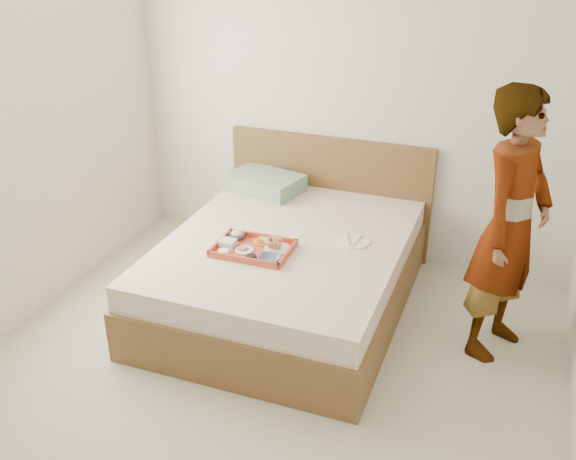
% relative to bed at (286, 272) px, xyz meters
% --- Properties ---
extents(ground, '(3.50, 4.00, 0.01)m').
position_rel_bed_xyz_m(ground, '(0.14, -1.00, -0.27)').
color(ground, beige).
rests_on(ground, ground).
extents(wall_back, '(3.50, 0.01, 2.60)m').
position_rel_bed_xyz_m(wall_back, '(0.14, 1.00, 1.04)').
color(wall_back, silver).
rests_on(wall_back, ground).
extents(bed, '(1.65, 2.00, 0.53)m').
position_rel_bed_xyz_m(bed, '(0.00, 0.00, 0.00)').
color(bed, brown).
rests_on(bed, ground).
extents(headboard, '(1.65, 0.06, 0.95)m').
position_rel_bed_xyz_m(headboard, '(0.00, 0.97, 0.21)').
color(headboard, brown).
rests_on(headboard, ground).
extents(pillow, '(0.63, 0.50, 0.13)m').
position_rel_bed_xyz_m(pillow, '(-0.46, 0.73, 0.33)').
color(pillow, '#91B498').
rests_on(pillow, bed).
extents(tray, '(0.50, 0.37, 0.05)m').
position_rel_bed_xyz_m(tray, '(-0.14, -0.25, 0.29)').
color(tray, '#BB422A').
rests_on(tray, bed).
extents(prawn_plate, '(0.17, 0.17, 0.01)m').
position_rel_bed_xyz_m(prawn_plate, '(0.01, -0.19, 0.28)').
color(prawn_plate, white).
rests_on(prawn_plate, tray).
extents(navy_bowl_big, '(0.14, 0.14, 0.03)m').
position_rel_bed_xyz_m(navy_bowl_big, '(0.02, -0.36, 0.30)').
color(navy_bowl_big, '#182846').
rests_on(navy_bowl_big, tray).
extents(sauce_dish, '(0.07, 0.07, 0.03)m').
position_rel_bed_xyz_m(sauce_dish, '(-0.09, -0.38, 0.29)').
color(sauce_dish, black).
rests_on(sauce_dish, tray).
extents(meat_plate, '(0.12, 0.12, 0.01)m').
position_rel_bed_xyz_m(meat_plate, '(-0.19, -0.28, 0.28)').
color(meat_plate, white).
rests_on(meat_plate, tray).
extents(bread_plate, '(0.12, 0.12, 0.01)m').
position_rel_bed_xyz_m(bread_plate, '(-0.12, -0.13, 0.28)').
color(bread_plate, orange).
rests_on(bread_plate, tray).
extents(salad_bowl, '(0.11, 0.11, 0.03)m').
position_rel_bed_xyz_m(salad_bowl, '(-0.31, -0.14, 0.30)').
color(salad_bowl, '#182846').
rests_on(salad_bowl, tray).
extents(plastic_tub, '(0.11, 0.09, 0.05)m').
position_rel_bed_xyz_m(plastic_tub, '(-0.31, -0.26, 0.30)').
color(plastic_tub, silver).
rests_on(plastic_tub, tray).
extents(cheese_round, '(0.07, 0.07, 0.03)m').
position_rel_bed_xyz_m(cheese_round, '(-0.29, -0.37, 0.29)').
color(cheese_round, white).
rests_on(cheese_round, tray).
extents(dinner_plate, '(0.24, 0.24, 0.01)m').
position_rel_bed_xyz_m(dinner_plate, '(0.44, 0.11, 0.27)').
color(dinner_plate, white).
rests_on(dinner_plate, bed).
extents(person, '(0.61, 0.73, 1.70)m').
position_rel_bed_xyz_m(person, '(1.41, 0.03, 0.59)').
color(person, beige).
rests_on(person, ground).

